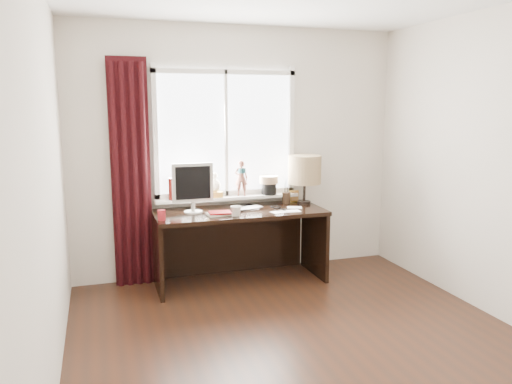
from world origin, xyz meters
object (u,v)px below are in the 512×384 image
object	(u,v)px
desk	(237,232)
monitor	(193,185)
mug	(236,211)
table_lamp	(305,170)
red_cup	(162,215)
laptop	(248,208)

from	to	relation	value
desk	monitor	xyz separation A→B (m)	(-0.46, -0.06, 0.52)
mug	table_lamp	distance (m)	0.98
mug	red_cup	world-z (taller)	mug
laptop	desk	distance (m)	0.28
monitor	table_lamp	size ratio (longest dim) A/B	0.94
table_lamp	desk	bearing A→B (deg)	-178.20
laptop	red_cup	size ratio (longest dim) A/B	3.27
monitor	desk	bearing A→B (deg)	6.93
red_cup	monitor	xyz separation A→B (m)	(0.34, 0.23, 0.23)
laptop	table_lamp	world-z (taller)	table_lamp
desk	table_lamp	world-z (taller)	table_lamp
mug	red_cup	bearing A→B (deg)	176.39
table_lamp	mug	bearing A→B (deg)	-157.44
laptop	monitor	distance (m)	0.61
laptop	red_cup	world-z (taller)	red_cup
laptop	desk	world-z (taller)	laptop
mug	monitor	bearing A→B (deg)	142.76
monitor	laptop	bearing A→B (deg)	-2.82
mug	laptop	bearing A→B (deg)	52.31
laptop	mug	bearing A→B (deg)	-145.32
desk	mug	bearing A→B (deg)	-107.20
desk	table_lamp	bearing A→B (deg)	1.80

